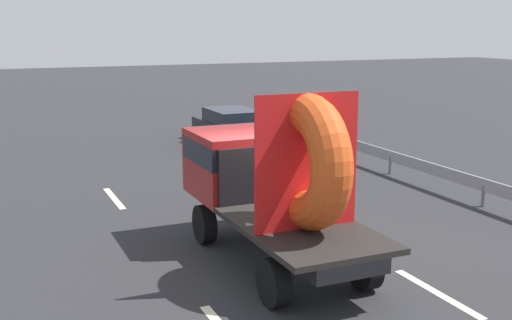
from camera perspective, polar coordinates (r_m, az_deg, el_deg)
name	(u,v)px	position (r m, az deg, el deg)	size (l,w,h in m)	color
ground_plane	(278,252)	(12.72, 1.99, -8.22)	(120.00, 120.00, 0.00)	#28282B
flatbed_truck	(267,176)	(12.04, 0.98, -1.41)	(2.02, 5.27, 3.32)	black
distant_sedan	(231,126)	(23.83, -2.22, 3.11)	(1.76, 4.10, 1.34)	black
guardrail	(356,146)	(21.04, 8.94, 1.27)	(0.10, 15.47, 0.71)	gray
lane_dash_left_far	(114,198)	(16.89, -12.63, -3.36)	(2.19, 0.16, 0.01)	beige
lane_dash_right_near	(437,293)	(11.27, 15.97, -11.40)	(2.16, 0.16, 0.01)	beige
lane_dash_right_far	(243,181)	(18.22, -1.21, -1.94)	(2.24, 0.16, 0.01)	beige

